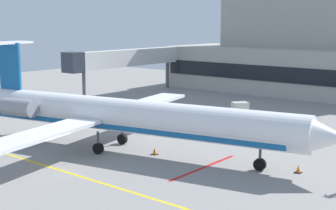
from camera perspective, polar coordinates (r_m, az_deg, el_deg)
The scene contains 7 objects.
ground at distance 36.21m, azimuth -13.28°, elevation -7.44°, with size 120.00×120.00×0.11m.
jet_bridge_west at distance 69.47m, azimuth -5.39°, elevation 5.49°, with size 2.40×21.65×6.65m.
regional_jet at distance 39.72m, azimuth -5.85°, elevation -1.22°, with size 35.20×28.13×8.73m.
belt_loader at distance 51.04m, azimuth 8.71°, elevation -1.06°, with size 3.45×3.36×2.14m.
safety_cone_alpha at distance 38.80m, azimuth -1.60°, elevation -5.54°, with size 0.47×0.47×0.55m.
safety_cone_bravo at distance 35.48m, azimuth 15.20°, elevation -7.38°, with size 0.47×0.47×0.55m.
safety_cone_charlie at distance 51.08m, azimuth -6.40°, elevation -1.82°, with size 0.47×0.47×0.55m.
Camera 1 is at (27.71, -20.74, 10.59)m, focal length 51.39 mm.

